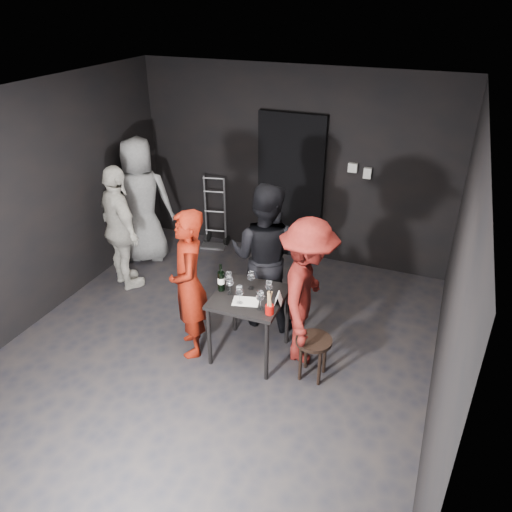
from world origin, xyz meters
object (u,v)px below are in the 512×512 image
at_px(bystander_grey, 140,189).
at_px(server_red, 188,277).
at_px(hand_truck, 215,233).
at_px(woman_black, 265,245).
at_px(tasting_table, 249,303).
at_px(man_maroon, 307,287).
at_px(bystander_cream, 120,222).
at_px(breadstick_cup, 270,303).
at_px(stool, 314,346).
at_px(wine_bottle, 221,280).

bearing_deg(bystander_grey, server_red, 113.60).
xyz_separation_m(hand_truck, woman_black, (1.42, -1.55, 0.80)).
height_order(woman_black, bystander_grey, bystander_grey).
height_order(tasting_table, server_red, server_red).
bearing_deg(man_maroon, bystander_cream, 70.70).
relative_size(tasting_table, breadstick_cup, 2.83).
bearing_deg(server_red, bystander_grey, -167.45).
bearing_deg(breadstick_cup, bystander_grey, 146.86).
xyz_separation_m(man_maroon, breadstick_cup, (-0.25, -0.42, -0.00)).
relative_size(bystander_cream, bystander_grey, 0.85).
xyz_separation_m(tasting_table, bystander_cream, (-2.08, 0.70, 0.27)).
distance_m(woman_black, man_maroon, 0.80).
distance_m(server_red, bystander_cream, 1.70).
bearing_deg(tasting_table, stool, -7.55).
distance_m(hand_truck, bystander_grey, 1.39).
xyz_separation_m(server_red, wine_bottle, (0.30, 0.15, -0.05)).
bearing_deg(man_maroon, tasting_table, 100.71).
bearing_deg(tasting_table, server_red, -165.64).
xyz_separation_m(hand_truck, man_maroon, (2.06, -2.01, 0.67)).
relative_size(bystander_grey, breadstick_cup, 8.19).
xyz_separation_m(tasting_table, stool, (0.74, -0.10, -0.27)).
relative_size(hand_truck, bystander_grey, 0.50).
xyz_separation_m(bystander_cream, breadstick_cup, (2.39, -0.93, -0.05)).
relative_size(server_red, man_maroon, 1.05).
distance_m(hand_truck, breadstick_cup, 3.10).
relative_size(tasting_table, wine_bottle, 2.48).
relative_size(tasting_table, woman_black, 0.37).
bearing_deg(woman_black, server_red, 55.54).
height_order(stool, bystander_cream, bystander_cream).
bearing_deg(bystander_cream, man_maroon, -158.78).
distance_m(stool, woman_black, 1.28).
relative_size(tasting_table, server_red, 0.41).
height_order(bystander_grey, wine_bottle, bystander_grey).
distance_m(bystander_grey, wine_bottle, 2.44).
distance_m(hand_truck, man_maroon, 2.96).
bearing_deg(bystander_cream, hand_truck, -78.88).
xyz_separation_m(stool, bystander_cream, (-2.82, 0.80, 0.54)).
distance_m(man_maroon, bystander_cream, 2.69).
relative_size(hand_truck, man_maroon, 0.63).
bearing_deg(bystander_cream, stool, -163.75).
xyz_separation_m(server_red, woman_black, (0.53, 0.81, 0.09)).
bearing_deg(man_maroon, stool, -156.85).
relative_size(man_maroon, bystander_grey, 0.80).
xyz_separation_m(server_red, breadstick_cup, (0.92, -0.07, -0.05)).
relative_size(woman_black, bystander_cream, 1.08).
distance_m(tasting_table, man_maroon, 0.63).
bearing_deg(hand_truck, bystander_grey, -147.86).
bearing_deg(bystander_cream, woman_black, -149.18).
height_order(server_red, woman_black, woman_black).
relative_size(woman_black, bystander_grey, 0.92).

